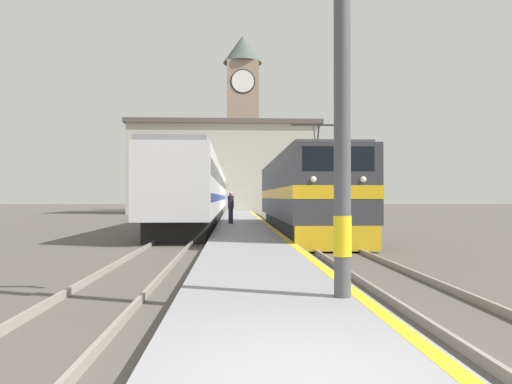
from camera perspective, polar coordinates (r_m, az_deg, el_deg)
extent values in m
plane|color=#514C47|center=(34.17, -1.69, -3.64)|extent=(200.00, 200.00, 0.00)
cube|color=gray|center=(29.17, -1.52, -3.84)|extent=(2.88, 140.00, 0.33)
cube|color=yellow|center=(29.21, 1.02, -3.51)|extent=(0.20, 140.00, 0.00)
cube|color=#514C47|center=(29.36, 3.87, -4.12)|extent=(2.83, 140.00, 0.02)
cube|color=gray|center=(29.28, 2.47, -3.97)|extent=(0.07, 140.00, 0.14)
cube|color=gray|center=(29.45, 5.26, -3.95)|extent=(0.07, 140.00, 0.14)
cube|color=#514C47|center=(29.26, -7.14, -4.13)|extent=(2.84, 140.00, 0.02)
cube|color=gray|center=(29.32, -8.54, -3.96)|extent=(0.07, 140.00, 0.14)
cube|color=gray|center=(29.21, -5.73, -3.98)|extent=(0.07, 140.00, 0.14)
cube|color=black|center=(24.11, 5.31, -3.83)|extent=(2.46, 15.11, 0.90)
cube|color=#333338|center=(24.08, 5.30, 0.42)|extent=(2.90, 16.42, 2.68)
cube|color=gold|center=(24.07, 5.30, -0.22)|extent=(2.92, 16.44, 0.44)
cube|color=gold|center=(16.18, 9.30, -5.24)|extent=(2.76, 0.30, 0.81)
cube|color=black|center=(16.09, 9.35, 3.75)|extent=(2.32, 0.12, 0.80)
sphere|color=white|center=(15.86, 6.57, 1.44)|extent=(0.20, 0.20, 0.20)
sphere|color=white|center=(16.20, 12.15, 1.41)|extent=(0.20, 0.20, 0.20)
cube|color=#4C4C51|center=(24.14, 5.30, 3.74)|extent=(2.61, 15.60, 0.12)
cylinder|color=#333333|center=(19.81, 7.10, 6.32)|extent=(0.06, 0.63, 1.03)
cylinder|color=#333333|center=(20.50, 6.77, 6.09)|extent=(0.06, 0.63, 1.03)
cube|color=#262626|center=(20.22, 6.93, 7.61)|extent=(2.03, 0.08, 0.06)
cube|color=black|center=(45.44, -5.55, -2.32)|extent=(2.46, 52.60, 0.90)
cube|color=silver|center=(45.43, -5.55, 0.12)|extent=(2.90, 54.79, 2.97)
cube|color=black|center=(45.44, -5.55, 0.87)|extent=(2.92, 53.70, 0.64)
cube|color=navy|center=(45.42, -5.55, -0.63)|extent=(2.92, 53.70, 0.36)
cube|color=gray|center=(45.47, -5.55, 2.11)|extent=(2.67, 54.79, 0.20)
cylinder|color=#4C4C51|center=(7.95, 9.81, 18.87)|extent=(0.25, 0.25, 8.25)
cylinder|color=yellow|center=(7.52, 9.85, -4.98)|extent=(0.27, 0.27, 0.60)
cylinder|color=#23232D|center=(28.08, -2.91, -2.75)|extent=(0.26, 0.26, 0.86)
cylinder|color=black|center=(28.06, -2.91, -1.15)|extent=(0.34, 0.34, 0.71)
sphere|color=tan|center=(28.06, -2.91, -0.18)|extent=(0.23, 0.23, 0.23)
cube|color=gray|center=(66.00, -1.55, 6.29)|extent=(4.08, 4.08, 19.49)
cylinder|color=black|center=(65.17, -1.51, 12.54)|extent=(3.15, 0.06, 3.15)
cylinder|color=white|center=(65.14, -1.51, 12.54)|extent=(2.85, 0.10, 2.85)
cone|color=#47514C|center=(68.36, -1.55, 15.97)|extent=(5.10, 5.10, 3.67)
cube|color=#B7B2A3|center=(57.88, -3.61, 2.42)|extent=(20.77, 9.20, 9.75)
cube|color=#564C47|center=(58.38, -3.61, 7.45)|extent=(21.37, 9.80, 0.50)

